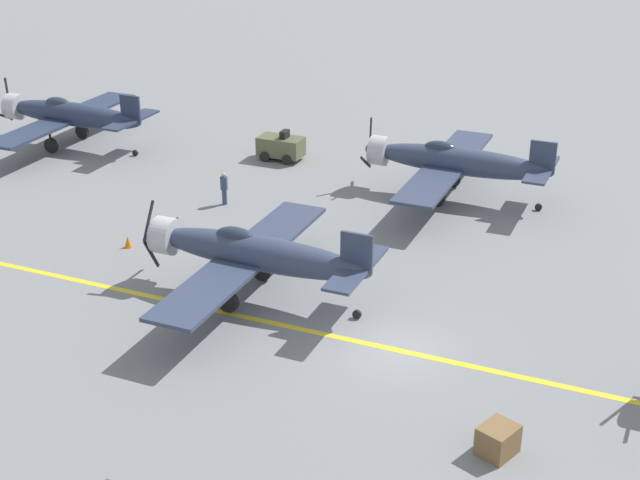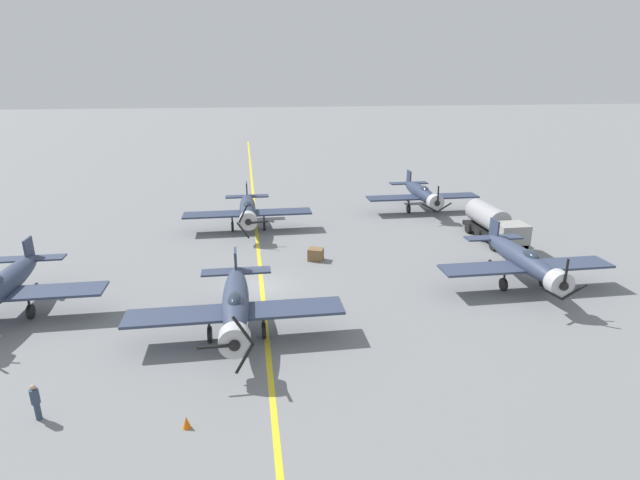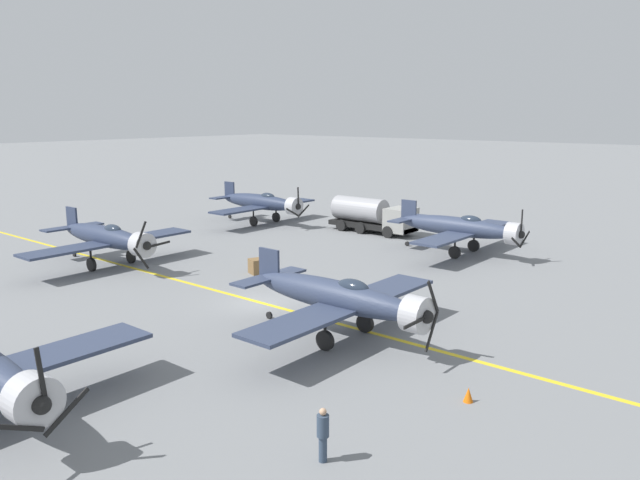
# 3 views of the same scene
# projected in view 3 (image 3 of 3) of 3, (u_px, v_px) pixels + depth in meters

# --- Properties ---
(ground_plane) EXTENTS (400.00, 400.00, 0.00)m
(ground_plane) POSITION_uv_depth(u_px,v_px,m) (263.00, 303.00, 34.25)
(ground_plane) COLOR slate
(taxiway_stripe) EXTENTS (0.30, 160.00, 0.01)m
(taxiway_stripe) POSITION_uv_depth(u_px,v_px,m) (263.00, 303.00, 34.25)
(taxiway_stripe) COLOR yellow
(taxiway_stripe) RESTS_ON ground
(airplane_near_left) EXTENTS (12.00, 9.98, 3.80)m
(airplane_near_left) POSITION_uv_depth(u_px,v_px,m) (262.00, 202.00, 58.56)
(airplane_near_left) COLOR #2A354E
(airplane_near_left) RESTS_ON ground
(airplane_mid_left) EXTENTS (12.00, 9.98, 3.80)m
(airplane_mid_left) POSITION_uv_depth(u_px,v_px,m) (461.00, 228.00, 45.75)
(airplane_mid_left) COLOR #333D57
(airplane_mid_left) RESTS_ON ground
(airplane_near_center) EXTENTS (12.00, 9.98, 3.65)m
(airplane_near_center) POSITION_uv_depth(u_px,v_px,m) (107.00, 237.00, 42.13)
(airplane_near_center) COLOR #2D3751
(airplane_near_center) RESTS_ON ground
(airplane_mid_center) EXTENTS (12.00, 9.98, 3.65)m
(airplane_mid_center) POSITION_uv_depth(u_px,v_px,m) (340.00, 297.00, 28.44)
(airplane_mid_center) COLOR #323C56
(airplane_mid_center) RESTS_ON ground
(fuel_tanker) EXTENTS (2.67, 8.00, 2.98)m
(fuel_tanker) POSITION_uv_depth(u_px,v_px,m) (372.00, 215.00, 54.33)
(fuel_tanker) COLOR black
(fuel_tanker) RESTS_ON ground
(ground_crew_walking) EXTENTS (0.37, 0.37, 1.72)m
(ground_crew_walking) POSITION_uv_depth(u_px,v_px,m) (323.00, 433.00, 18.53)
(ground_crew_walking) COLOR #334256
(ground_crew_walking) RESTS_ON ground
(supply_crate_by_tanker) EXTENTS (1.43, 1.32, 0.96)m
(supply_crate_by_tanker) POSITION_uv_depth(u_px,v_px,m) (259.00, 266.00, 40.61)
(supply_crate_by_tanker) COLOR brown
(supply_crate_by_tanker) RESTS_ON ground
(traffic_cone) EXTENTS (0.36, 0.36, 0.55)m
(traffic_cone) POSITION_uv_depth(u_px,v_px,m) (468.00, 395.00, 22.52)
(traffic_cone) COLOR orange
(traffic_cone) RESTS_ON ground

